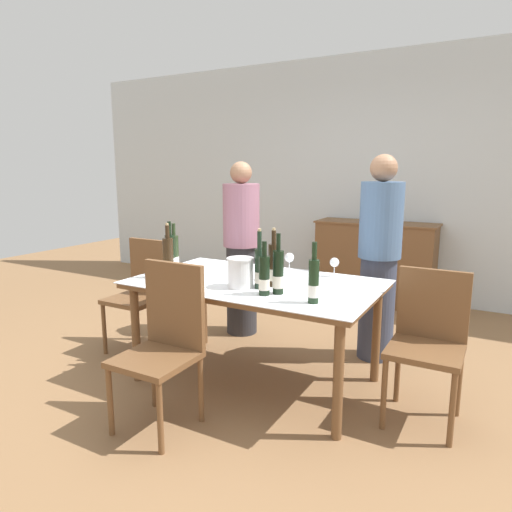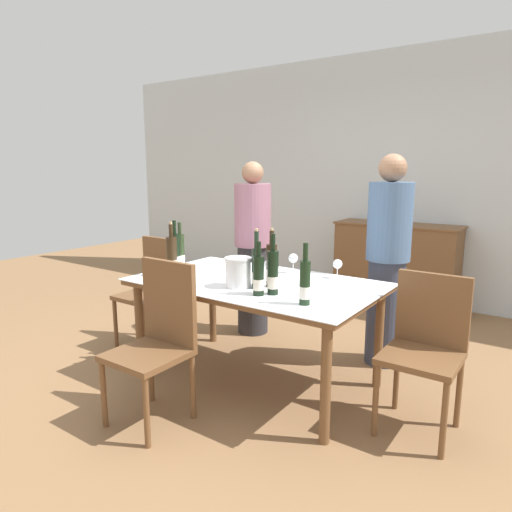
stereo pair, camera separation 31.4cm
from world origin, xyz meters
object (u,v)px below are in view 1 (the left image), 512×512
(wine_bottle_5, at_px, (314,282))
(wine_glass_0, at_px, (334,263))
(wine_bottle_3, at_px, (264,276))
(chair_right_end, at_px, (428,335))
(sideboard_cabinet, at_px, (375,262))
(wine_glass_1, at_px, (268,265))
(wine_bottle_6, at_px, (170,255))
(wine_bottle_1, at_px, (274,266))
(person_host, at_px, (241,250))
(dining_table, at_px, (256,291))
(wine_bottle_4, at_px, (174,254))
(wine_bottle_2, at_px, (259,268))
(wine_bottle_0, at_px, (278,273))
(ice_bucket, at_px, (240,272))
(chair_near_front, at_px, (165,336))
(wine_glass_2, at_px, (289,258))
(person_guest_left, at_px, (379,259))
(wine_bottle_7, at_px, (168,259))
(chair_left_end, at_px, (142,287))

(wine_bottle_5, distance_m, wine_glass_0, 0.71)
(wine_bottle_3, bearing_deg, chair_right_end, 21.38)
(sideboard_cabinet, distance_m, wine_glass_1, 2.35)
(sideboard_cabinet, bearing_deg, wine_bottle_6, -109.55)
(wine_bottle_1, height_order, person_host, person_host)
(dining_table, relative_size, wine_bottle_4, 4.60)
(wine_bottle_2, height_order, chair_right_end, wine_bottle_2)
(wine_glass_1, bearing_deg, wine_bottle_3, -66.21)
(wine_bottle_0, xyz_separation_m, wine_bottle_2, (-0.16, 0.06, 0.00))
(wine_bottle_1, height_order, wine_bottle_5, wine_bottle_1)
(wine_bottle_5, height_order, person_host, person_host)
(dining_table, distance_m, wine_bottle_4, 0.73)
(chair_right_end, bearing_deg, wine_bottle_5, -148.04)
(sideboard_cabinet, distance_m, wine_bottle_6, 2.69)
(ice_bucket, relative_size, wine_bottle_0, 0.52)
(wine_bottle_1, height_order, chair_near_front, wine_bottle_1)
(dining_table, distance_m, wine_glass_2, 0.42)
(person_guest_left, bearing_deg, wine_glass_2, -139.96)
(wine_bottle_6, relative_size, wine_glass_0, 2.84)
(person_guest_left, bearing_deg, chair_right_end, -56.37)
(wine_bottle_7, xyz_separation_m, chair_near_front, (0.39, -0.52, -0.34))
(wine_glass_0, xyz_separation_m, chair_near_front, (-0.64, -1.14, -0.30))
(wine_glass_2, distance_m, person_guest_left, 0.73)
(wine_bottle_7, bearing_deg, wine_bottle_0, 0.24)
(person_guest_left, bearing_deg, wine_bottle_7, -139.74)
(wine_glass_2, xyz_separation_m, person_guest_left, (0.56, 0.47, -0.04))
(wine_glass_2, xyz_separation_m, person_host, (-0.69, 0.44, -0.06))
(wine_bottle_0, xyz_separation_m, wine_bottle_6, (-0.94, 0.10, 0.01))
(sideboard_cabinet, bearing_deg, wine_bottle_4, -110.82)
(chair_left_end, xyz_separation_m, person_guest_left, (1.79, 0.75, 0.28))
(wine_bottle_0, relative_size, wine_bottle_6, 0.97)
(wine_bottle_1, xyz_separation_m, chair_left_end, (-1.31, 0.14, -0.35))
(person_host, bearing_deg, wine_bottle_2, -53.59)
(wine_bottle_3, height_order, chair_left_end, wine_bottle_3)
(dining_table, height_order, wine_bottle_7, wine_bottle_7)
(wine_bottle_2, bearing_deg, chair_left_end, 169.14)
(ice_bucket, bearing_deg, wine_glass_0, 53.60)
(wine_bottle_5, bearing_deg, chair_near_front, -149.75)
(wine_glass_0, height_order, person_host, person_host)
(chair_near_front, bearing_deg, wine_bottle_4, 124.57)
(chair_left_end, bearing_deg, sideboard_cabinet, 59.35)
(chair_right_end, bearing_deg, wine_glass_2, 165.01)
(wine_bottle_2, bearing_deg, chair_near_front, -119.15)
(person_host, bearing_deg, chair_near_front, -75.79)
(sideboard_cabinet, distance_m, wine_bottle_0, 2.63)
(wine_bottle_7, xyz_separation_m, person_host, (-0.00, 1.03, -0.09))
(ice_bucket, height_order, wine_bottle_7, wine_bottle_7)
(wine_glass_2, height_order, person_host, person_host)
(wine_bottle_6, relative_size, chair_right_end, 0.43)
(sideboard_cabinet, height_order, person_guest_left, person_guest_left)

